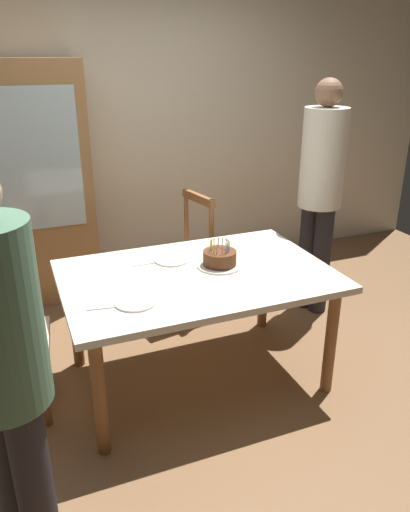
{
  "coord_description": "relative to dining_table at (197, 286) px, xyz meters",
  "views": [
    {
      "loc": [
        -0.95,
        -2.49,
        1.94
      ],
      "look_at": [
        0.05,
        0.0,
        0.83
      ],
      "focal_mm": 34.82,
      "sensor_mm": 36.0,
      "label": 1
    }
  ],
  "objects": [
    {
      "name": "birthday_cake",
      "position": [
        0.16,
        0.04,
        0.13
      ],
      "size": [
        0.28,
        0.28,
        0.17
      ],
      "color": "silver",
      "rests_on": "dining_table"
    },
    {
      "name": "person_celebrant",
      "position": [
        -1.07,
        -0.9,
        0.29
      ],
      "size": [
        0.32,
        0.32,
        1.64
      ],
      "color": "#262328",
      "rests_on": "ground"
    },
    {
      "name": "plate_near_celebrant",
      "position": [
        -0.43,
        -0.23,
        0.09
      ],
      "size": [
        0.22,
        0.22,
        0.01
      ],
      "primitive_type": "cylinder",
      "color": "silver",
      "rests_on": "dining_table"
    },
    {
      "name": "back_wall",
      "position": [
        0.0,
        1.85,
        0.65
      ],
      "size": [
        6.4,
        0.1,
        2.6
      ],
      "primitive_type": "cube",
      "color": "beige",
      "rests_on": "ground"
    },
    {
      "name": "fork_far_side",
      "position": [
        -0.24,
        0.23,
        0.09
      ],
      "size": [
        0.18,
        0.02,
        0.01
      ],
      "primitive_type": "cube",
      "rotation": [
        0.0,
        0.0,
        0.03
      ],
      "color": "silver",
      "rests_on": "dining_table"
    },
    {
      "name": "dining_table",
      "position": [
        0.0,
        0.0,
        0.0
      ],
      "size": [
        1.57,
        1.04,
        0.73
      ],
      "color": "silver",
      "rests_on": "ground"
    },
    {
      "name": "plate_far_side",
      "position": [
        -0.08,
        0.23,
        0.09
      ],
      "size": [
        0.22,
        0.22,
        0.01
      ],
      "primitive_type": "cylinder",
      "color": "silver",
      "rests_on": "dining_table"
    },
    {
      "name": "ground",
      "position": [
        0.0,
        0.0,
        -0.65
      ],
      "size": [
        6.4,
        6.4,
        0.0
      ],
      "primitive_type": "plane",
      "color": "brown"
    },
    {
      "name": "fork_near_celebrant",
      "position": [
        -0.59,
        -0.23,
        0.09
      ],
      "size": [
        0.18,
        0.04,
        0.01
      ],
      "primitive_type": "cube",
      "rotation": [
        0.0,
        0.0,
        -0.15
      ],
      "color": "silver",
      "rests_on": "dining_table"
    },
    {
      "name": "chair_spindle_back",
      "position": [
        0.18,
        0.85,
        -0.19
      ],
      "size": [
        0.52,
        0.52,
        0.95
      ],
      "color": "tan",
      "rests_on": "ground"
    },
    {
      "name": "china_cabinet",
      "position": [
        -0.9,
        1.56,
        0.3
      ],
      "size": [
        1.1,
        0.45,
        1.9
      ],
      "color": "#9E7042",
      "rests_on": "ground"
    },
    {
      "name": "person_guest",
      "position": [
        1.19,
        0.53,
        0.37
      ],
      "size": [
        0.32,
        0.32,
        1.78
      ],
      "color": "#262328",
      "rests_on": "ground"
    }
  ]
}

